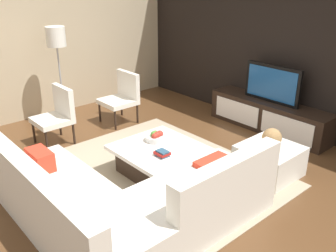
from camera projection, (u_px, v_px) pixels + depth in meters
ground_plane at (158, 178)px, 4.79m from camera, size 14.00×14.00×0.00m
feature_wall_back at (287, 44)px, 5.89m from camera, size 6.40×0.12×2.80m
side_wall_left at (50, 36)px, 6.58m from camera, size 0.12×5.20×2.80m
area_rug at (153, 175)px, 4.86m from camera, size 3.02×2.62×0.01m
media_console at (269, 116)px, 6.16m from camera, size 2.10×0.49×0.50m
television at (272, 84)px, 5.94m from camera, size 0.99×0.06×0.60m
sectional_couch at (123, 202)px, 3.81m from camera, size 2.27×2.31×0.81m
coffee_table at (159, 159)px, 4.84m from camera, size 1.04×1.01×0.38m
accent_chair_near at (57, 112)px, 5.64m from camera, size 0.54×0.52×0.87m
floor_lamp at (56, 43)px, 6.06m from camera, size 0.31×0.31×1.65m
ottoman at (269, 161)px, 4.82m from camera, size 0.70×0.70×0.40m
fruit_bowl at (156, 137)px, 4.94m from camera, size 0.28×0.28×0.14m
accent_chair_far at (122, 95)px, 6.44m from camera, size 0.56×0.54×0.87m
decorative_ball at (272, 138)px, 4.69m from camera, size 0.25×0.25×0.25m
book_stack at (162, 153)px, 4.54m from camera, size 0.17×0.15×0.07m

